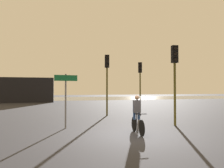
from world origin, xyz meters
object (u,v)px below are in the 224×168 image
Objects in this scene: distant_building at (20,90)px; traffic_light_near_right at (175,70)px; traffic_light_far_right at (140,77)px; direction_sign_post at (66,93)px; cyclist at (137,114)px; traffic_light_center at (107,73)px.

distant_building is 25.86m from traffic_light_near_right.
traffic_light_far_right is 9.87m from direction_sign_post.
cyclist is (-2.63, -1.40, -2.07)m from traffic_light_near_right.
distant_building is 23.48m from direction_sign_post.
traffic_light_near_right is at bearing 106.99° from traffic_light_far_right.
traffic_light_center is at bearing -65.51° from distant_building.
traffic_light_far_right reaches higher than direction_sign_post.
direction_sign_post is at bearing -76.78° from distant_building.
cyclist is (-0.19, -6.33, -2.18)m from traffic_light_center.
traffic_light_near_right is 1.59× the size of direction_sign_post.
direction_sign_post is (-3.06, -4.35, -1.30)m from traffic_light_center.
traffic_light_center reaches higher than direction_sign_post.
traffic_light_near_right is at bearing 166.24° from direction_sign_post.
traffic_light_far_right is at bearing -52.47° from distant_building.
traffic_light_near_right is (2.44, -4.93, -0.10)m from traffic_light_center.
traffic_light_center is 1.04× the size of traffic_light_near_right.
cyclist is (-3.83, -9.11, -2.12)m from traffic_light_far_right.
direction_sign_post is 1.52× the size of cyclist.
traffic_light_center is at bearing -132.90° from direction_sign_post.
direction_sign_post is (-5.51, 0.58, -1.20)m from traffic_light_near_right.
cyclist is (2.88, -1.98, -0.88)m from direction_sign_post.
direction_sign_post is 3.60m from cyclist.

